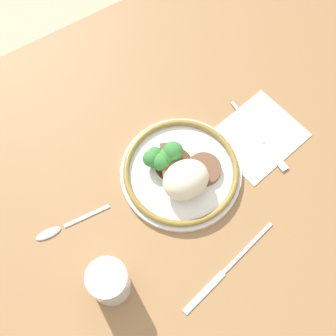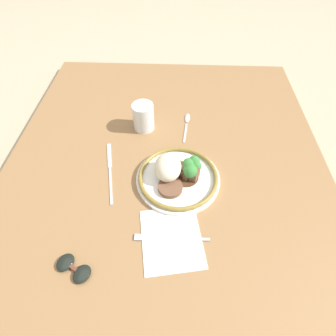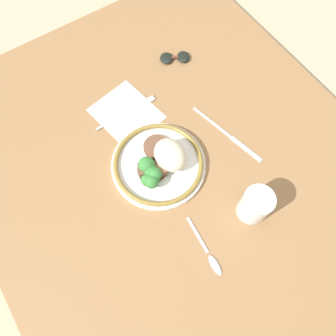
# 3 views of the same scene
# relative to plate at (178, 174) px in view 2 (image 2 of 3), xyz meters

# --- Properties ---
(ground_plane) EXTENTS (8.00, 8.00, 0.00)m
(ground_plane) POSITION_rel_plate_xyz_m (0.04, 0.04, -0.06)
(ground_plane) COLOR tan
(dining_table) EXTENTS (1.20, 0.96, 0.04)m
(dining_table) POSITION_rel_plate_xyz_m (0.04, 0.04, -0.04)
(dining_table) COLOR olive
(dining_table) RESTS_ON ground
(napkin) EXTENTS (0.19, 0.17, 0.00)m
(napkin) POSITION_rel_plate_xyz_m (-0.18, 0.01, -0.02)
(napkin) COLOR white
(napkin) RESTS_ON dining_table
(plate) EXTENTS (0.24, 0.24, 0.08)m
(plate) POSITION_rel_plate_xyz_m (0.00, 0.00, 0.00)
(plate) COLOR white
(plate) RESTS_ON dining_table
(juice_glass) EXTENTS (0.07, 0.07, 0.09)m
(juice_glass) POSITION_rel_plate_xyz_m (0.22, 0.12, 0.02)
(juice_glass) COLOR orange
(juice_glass) RESTS_ON dining_table
(fork) EXTENTS (0.02, 0.18, 0.00)m
(fork) POSITION_rel_plate_xyz_m (-0.18, 0.03, -0.02)
(fork) COLOR #B7B7BC
(fork) RESTS_ON napkin
(knife) EXTENTS (0.23, 0.06, 0.00)m
(knife) POSITION_rel_plate_xyz_m (0.03, 0.20, -0.02)
(knife) COLOR #B7B7BC
(knife) RESTS_ON dining_table
(spoon) EXTENTS (0.15, 0.03, 0.01)m
(spoon) POSITION_rel_plate_xyz_m (0.25, -0.03, -0.02)
(spoon) COLOR #B7B7BC
(spoon) RESTS_ON dining_table
(sunglasses) EXTENTS (0.08, 0.10, 0.01)m
(sunglasses) POSITION_rel_plate_xyz_m (-0.26, 0.22, -0.02)
(sunglasses) COLOR black
(sunglasses) RESTS_ON dining_table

